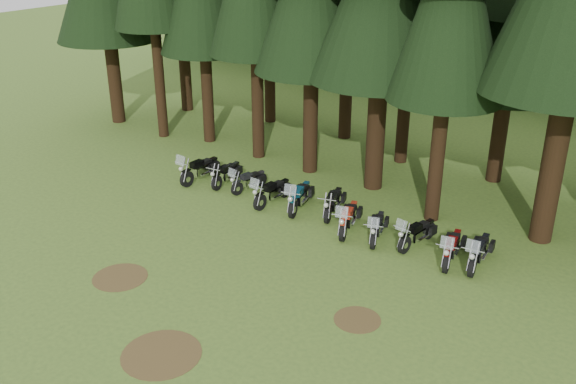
% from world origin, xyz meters
% --- Properties ---
extents(ground, '(120.00, 120.00, 0.00)m').
position_xyz_m(ground, '(0.00, 0.00, 0.00)').
color(ground, '#436325').
rests_on(ground, ground).
extents(decid_2, '(6.72, 6.53, 8.40)m').
position_xyz_m(decid_2, '(-10.43, 24.78, 4.95)').
color(decid_2, black).
rests_on(decid_2, ground).
extents(decid_3, '(6.12, 5.95, 7.65)m').
position_xyz_m(decid_3, '(-4.71, 25.13, 4.51)').
color(decid_3, black).
rests_on(decid_3, ground).
extents(decid_4, '(5.93, 5.76, 7.41)m').
position_xyz_m(decid_4, '(1.58, 26.32, 4.37)').
color(decid_4, black).
rests_on(decid_4, ground).
extents(dirt_patch_0, '(1.80, 1.80, 0.01)m').
position_xyz_m(dirt_patch_0, '(-3.00, -2.00, 0.01)').
color(dirt_patch_0, '#4C3D1E').
rests_on(dirt_patch_0, ground).
extents(dirt_patch_1, '(1.40, 1.40, 0.01)m').
position_xyz_m(dirt_patch_1, '(4.50, 0.50, 0.01)').
color(dirt_patch_1, '#4C3D1E').
rests_on(dirt_patch_1, ground).
extents(dirt_patch_2, '(2.20, 2.20, 0.01)m').
position_xyz_m(dirt_patch_2, '(1.00, -4.00, 0.01)').
color(dirt_patch_2, '#4C3D1E').
rests_on(dirt_patch_2, ground).
extents(motorcycle_0, '(0.46, 2.45, 1.55)m').
position_xyz_m(motorcycle_0, '(-6.46, 5.57, 0.52)').
color(motorcycle_0, black).
rests_on(motorcycle_0, ground).
extents(motorcycle_1, '(0.44, 2.19, 0.89)m').
position_xyz_m(motorcycle_1, '(-5.28, 5.98, 0.46)').
color(motorcycle_1, black).
rests_on(motorcycle_1, ground).
extents(motorcycle_2, '(0.55, 2.02, 1.27)m').
position_xyz_m(motorcycle_2, '(-4.05, 6.00, 0.42)').
color(motorcycle_2, black).
rests_on(motorcycle_2, ground).
extents(motorcycle_3, '(0.44, 2.33, 1.47)m').
position_xyz_m(motorcycle_3, '(-2.42, 5.51, 0.49)').
color(motorcycle_3, black).
rests_on(motorcycle_3, ground).
extents(motorcycle_4, '(0.99, 2.42, 1.54)m').
position_xyz_m(motorcycle_4, '(-1.22, 5.72, 0.51)').
color(motorcycle_4, black).
rests_on(motorcycle_4, ground).
extents(motorcycle_5, '(0.81, 2.21, 0.92)m').
position_xyz_m(motorcycle_5, '(0.12, 6.12, 0.47)').
color(motorcycle_5, black).
rests_on(motorcycle_5, ground).
extents(motorcycle_6, '(1.00, 2.37, 1.51)m').
position_xyz_m(motorcycle_6, '(1.35, 5.22, 0.51)').
color(motorcycle_6, black).
rests_on(motorcycle_6, ground).
extents(motorcycle_7, '(0.96, 2.13, 1.37)m').
position_xyz_m(motorcycle_7, '(2.54, 5.26, 0.46)').
color(motorcycle_7, black).
rests_on(motorcycle_7, ground).
extents(motorcycle_8, '(0.61, 2.22, 1.40)m').
position_xyz_m(motorcycle_8, '(3.92, 5.66, 0.47)').
color(motorcycle_8, black).
rests_on(motorcycle_8, ground).
extents(motorcycle_9, '(0.73, 2.34, 1.47)m').
position_xyz_m(motorcycle_9, '(5.37, 5.33, 0.49)').
color(motorcycle_9, black).
rests_on(motorcycle_9, ground).
extents(motorcycle_10, '(0.58, 2.37, 1.48)m').
position_xyz_m(motorcycle_10, '(6.21, 5.59, 0.50)').
color(motorcycle_10, black).
rests_on(motorcycle_10, ground).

